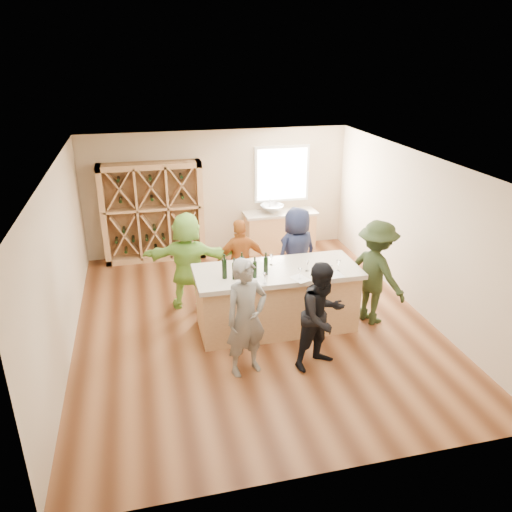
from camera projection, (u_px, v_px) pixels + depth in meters
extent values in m
cube|color=brown|center=(253.00, 323.00, 8.79)|extent=(6.00, 7.00, 0.10)
cube|color=white|center=(253.00, 160.00, 7.67)|extent=(6.00, 7.00, 0.10)
cube|color=#C2AC8D|center=(218.00, 192.00, 11.42)|extent=(6.00, 0.10, 2.80)
cube|color=#C2AC8D|center=(333.00, 372.00, 5.04)|extent=(6.00, 0.10, 2.80)
cube|color=#C2AC8D|center=(58.00, 264.00, 7.58)|extent=(0.10, 7.00, 2.80)
cube|color=#C2AC8D|center=(419.00, 232.00, 8.89)|extent=(0.10, 7.00, 2.80)
cube|color=white|center=(282.00, 174.00, 11.53)|extent=(1.30, 0.06, 1.30)
cube|color=white|center=(282.00, 174.00, 11.50)|extent=(1.18, 0.01, 1.18)
cube|color=tan|center=(153.00, 212.00, 10.96)|extent=(2.20, 0.45, 2.20)
cube|color=tan|center=(280.00, 232.00, 11.78)|extent=(1.60, 0.58, 0.86)
cube|color=#BEB09B|center=(280.00, 213.00, 11.60)|extent=(1.70, 0.62, 0.06)
imported|color=silver|center=(272.00, 209.00, 11.51)|extent=(0.54, 0.54, 0.19)
cylinder|color=silver|center=(270.00, 204.00, 11.65)|extent=(0.02, 0.02, 0.30)
cube|color=tan|center=(277.00, 301.00, 8.41)|extent=(2.60, 1.00, 1.00)
cube|color=#BEB09B|center=(277.00, 272.00, 8.20)|extent=(2.72, 1.12, 0.08)
cylinder|color=black|center=(224.00, 269.00, 7.81)|extent=(0.11, 0.11, 0.33)
cylinder|color=black|center=(234.00, 271.00, 7.79)|extent=(0.08, 0.08, 0.28)
cylinder|color=black|center=(242.00, 266.00, 7.95)|extent=(0.10, 0.10, 0.30)
cylinder|color=black|center=(255.00, 270.00, 7.83)|extent=(0.07, 0.07, 0.27)
cylinder|color=black|center=(266.00, 266.00, 7.95)|extent=(0.09, 0.09, 0.30)
cone|color=white|center=(265.00, 279.00, 7.64)|extent=(0.07, 0.07, 0.17)
cone|color=white|center=(300.00, 274.00, 7.81)|extent=(0.08, 0.08, 0.17)
cone|color=white|center=(330.00, 271.00, 7.93)|extent=(0.08, 0.08, 0.17)
cone|color=white|center=(307.00, 266.00, 8.09)|extent=(0.07, 0.07, 0.17)
cone|color=white|center=(338.00, 266.00, 8.09)|extent=(0.07, 0.07, 0.19)
cube|color=white|center=(259.00, 281.00, 7.77)|extent=(0.26, 0.33, 0.00)
cube|color=white|center=(300.00, 279.00, 7.85)|extent=(0.31, 0.36, 0.00)
cube|color=white|center=(335.00, 274.00, 8.01)|extent=(0.26, 0.33, 0.00)
imported|color=slate|center=(246.00, 318.00, 7.08)|extent=(0.77, 0.65, 1.79)
imported|color=black|center=(322.00, 316.00, 7.26)|extent=(0.91, 0.71, 1.66)
imported|color=#263319|center=(376.00, 273.00, 8.46)|extent=(0.97, 1.31, 1.84)
imported|color=#994C19|center=(241.00, 262.00, 9.16)|extent=(0.98, 0.54, 1.62)
imported|color=#191E38|center=(297.00, 253.00, 9.36)|extent=(0.99, 0.80, 1.76)
imported|color=#8CC64C|center=(188.00, 261.00, 8.96)|extent=(1.77, 0.93, 1.81)
cone|color=white|center=(271.00, 260.00, 8.32)|extent=(0.07, 0.07, 0.18)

